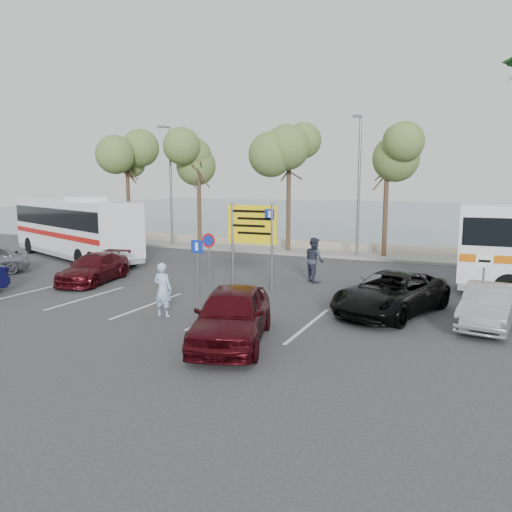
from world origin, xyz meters
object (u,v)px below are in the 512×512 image
at_px(suv_black, 391,293).
at_px(car_silver_b, 489,306).
at_px(car_maroon, 94,268).
at_px(car_red, 232,315).
at_px(direction_sign, 252,231).
at_px(street_lamp_right, 359,179).
at_px(pedestrian_near, 163,290).
at_px(coach_bus_left, 74,230).
at_px(street_lamp_left, 170,180).
at_px(pedestrian_far, 314,260).

height_order(suv_black, car_silver_b, suv_black).
distance_m(car_maroon, car_red, 10.74).
xyz_separation_m(direction_sign, suv_black, (6.00, -1.70, -1.72)).
distance_m(street_lamp_right, pedestrian_near, 16.20).
bearing_deg(coach_bus_left, street_lamp_left, 74.10).
distance_m(suv_black, pedestrian_near, 7.69).
height_order(street_lamp_left, street_lamp_right, same).
relative_size(street_lamp_right, pedestrian_near, 4.42).
distance_m(street_lamp_left, pedestrian_far, 15.53).
bearing_deg(car_red, pedestrian_far, 76.60).
height_order(direction_sign, pedestrian_far, direction_sign).
bearing_deg(car_silver_b, car_red, -136.99).
height_order(street_lamp_right, pedestrian_far, street_lamp_right).
distance_m(car_red, suv_black, 6.10).
bearing_deg(direction_sign, car_red, -69.56).
bearing_deg(street_lamp_right, car_maroon, -126.83).
height_order(coach_bus_left, pedestrian_far, coach_bus_left).
bearing_deg(pedestrian_near, street_lamp_right, -100.91).
relative_size(direction_sign, suv_black, 0.71).
relative_size(direction_sign, pedestrian_near, 1.98).
bearing_deg(direction_sign, pedestrian_near, -99.33).
xyz_separation_m(street_lamp_left, suv_black, (17.00, -12.02, -3.89)).
xyz_separation_m(car_maroon, pedestrian_near, (6.15, -3.50, 0.28)).
bearing_deg(direction_sign, car_maroon, -166.38).
relative_size(street_lamp_left, car_red, 1.72).
bearing_deg(pedestrian_far, car_red, 139.15).
xyz_separation_m(street_lamp_left, pedestrian_far, (12.92, -7.84, -3.60)).
relative_size(street_lamp_right, suv_black, 1.58).
bearing_deg(car_red, suv_black, 37.96).
bearing_deg(street_lamp_left, car_red, -51.58).
distance_m(coach_bus_left, car_maroon, 7.88).
xyz_separation_m(coach_bus_left, pedestrian_near, (12.15, -8.50, -0.78)).
bearing_deg(street_lamp_left, pedestrian_near, -56.81).
xyz_separation_m(street_lamp_left, coach_bus_left, (-2.00, -7.02, -2.91)).
xyz_separation_m(street_lamp_right, pedestrian_far, (-0.08, -7.84, -3.60)).
bearing_deg(coach_bus_left, pedestrian_near, -34.98).
relative_size(car_silver_b, pedestrian_near, 2.17).
bearing_deg(street_lamp_right, car_silver_b, -60.37).
bearing_deg(car_maroon, street_lamp_left, 96.81).
bearing_deg(car_silver_b, street_lamp_left, 155.46).
distance_m(coach_bus_left, suv_black, 19.67).
xyz_separation_m(car_red, car_silver_b, (6.50, 4.71, -0.14)).
distance_m(direction_sign, coach_bus_left, 13.44).
bearing_deg(car_maroon, pedestrian_near, -41.24).
bearing_deg(street_lamp_left, street_lamp_right, 0.00).
bearing_deg(street_lamp_left, coach_bus_left, -105.90).
bearing_deg(street_lamp_right, pedestrian_far, -90.62).
xyz_separation_m(street_lamp_left, direction_sign, (11.00, -10.32, -2.17)).
bearing_deg(pedestrian_far, direction_sign, 97.87).
distance_m(direction_sign, car_silver_b, 9.38).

